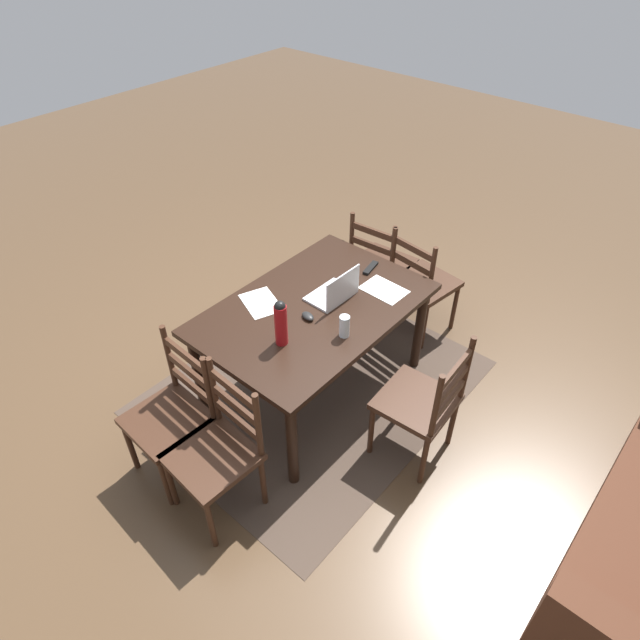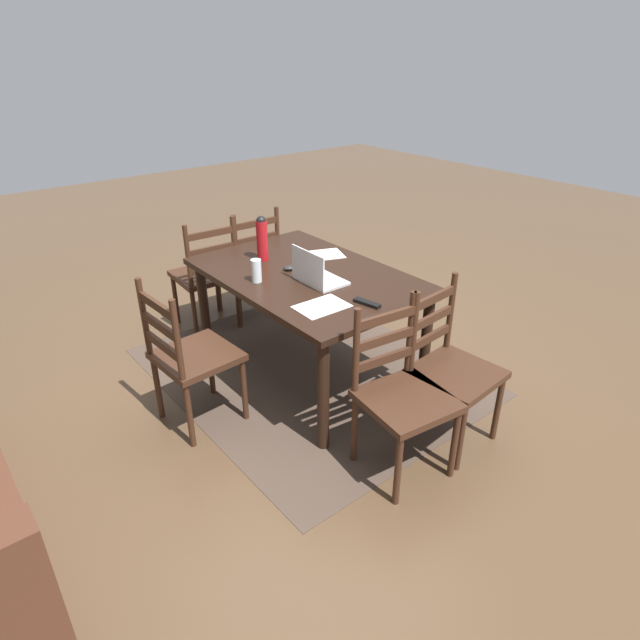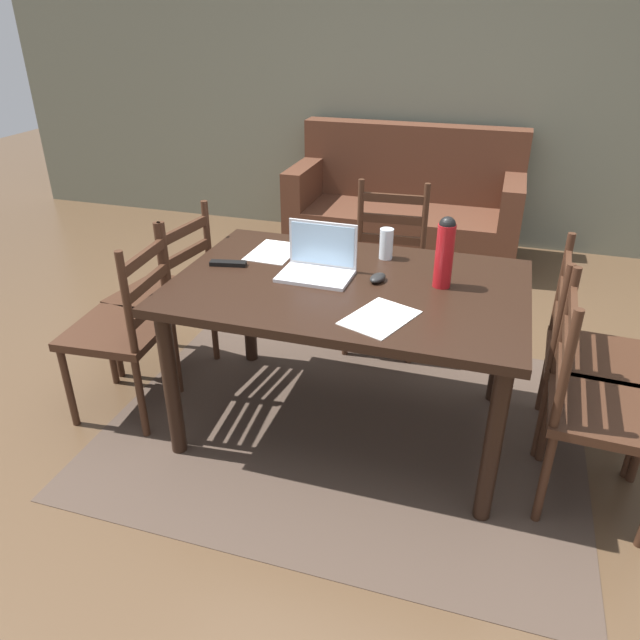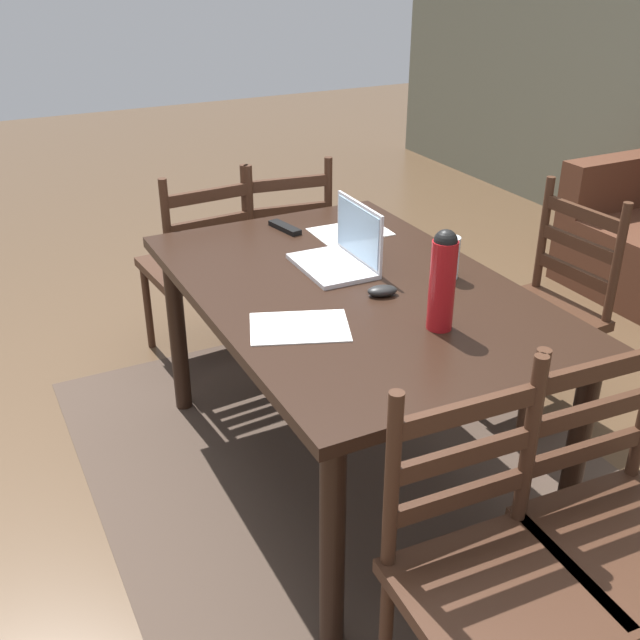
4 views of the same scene
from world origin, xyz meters
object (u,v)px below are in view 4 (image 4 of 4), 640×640
object	(u,v)px
water_bottle	(443,278)
drinking_glass	(450,258)
tv_remote	(285,227)
chair_left_far	(279,253)
chair_right_far	(619,530)
dining_table	(351,309)
laptop	(344,251)
chair_left_near	(200,268)
computer_mouse	(382,291)
chair_right_near	(492,585)
chair_far_head	(541,312)

from	to	relation	value
water_bottle	drinking_glass	distance (m)	0.39
tv_remote	chair_left_far	bearing A→B (deg)	58.34
chair_right_far	tv_remote	size ratio (longest dim) A/B	5.59
dining_table	chair_right_far	size ratio (longest dim) A/B	1.61
laptop	tv_remote	xyz separation A→B (m)	(-0.43, -0.03, -0.05)
chair_right_far	chair_left_near	xyz separation A→B (m)	(-2.11, -0.41, 0.00)
chair_left_near	water_bottle	bearing A→B (deg)	11.18
laptop	tv_remote	world-z (taller)	laptop
water_bottle	computer_mouse	distance (m)	0.31
chair_right_near	tv_remote	world-z (taller)	chair_right_near
chair_far_head	chair_right_far	bearing A→B (deg)	-32.48
chair_left_near	tv_remote	distance (m)	0.60
chair_left_near	tv_remote	xyz separation A→B (m)	(0.46, 0.22, 0.31)
chair_left_far	tv_remote	distance (m)	0.59
chair_left_far	chair_right_far	bearing A→B (deg)	0.22
chair_right_near	drinking_glass	xyz separation A→B (m)	(-0.96, 0.53, 0.37)
chair_right_far	water_bottle	world-z (taller)	water_bottle
laptop	tv_remote	bearing A→B (deg)	-175.53
dining_table	laptop	world-z (taller)	laptop
water_bottle	drinking_glass	bearing A→B (deg)	140.45
chair_right_far	laptop	world-z (taller)	laptop
chair_right_far	chair_left_near	bearing A→B (deg)	-169.12
chair_left_near	chair_right_near	size ratio (longest dim) A/B	1.00
dining_table	chair_right_near	size ratio (longest dim) A/B	1.61
chair_far_head	computer_mouse	xyz separation A→B (m)	(0.12, -0.83, 0.32)
laptop	computer_mouse	bearing A→B (deg)	-1.04
chair_right_near	water_bottle	world-z (taller)	water_bottle
chair_left_near	drinking_glass	world-z (taller)	chair_left_near
drinking_glass	chair_left_far	bearing A→B (deg)	-173.40
water_bottle	drinking_glass	xyz separation A→B (m)	(-0.30, 0.25, -0.09)
dining_table	chair_right_far	distance (m)	1.10
computer_mouse	chair_left_far	bearing A→B (deg)	-173.18
dining_table	chair_right_near	bearing A→B (deg)	-10.79
computer_mouse	tv_remote	xyz separation A→B (m)	(-0.71, -0.03, -0.01)
tv_remote	chair_left_near	bearing A→B (deg)	104.56
tv_remote	laptop	bearing A→B (deg)	-96.60
chair_far_head	chair_right_near	size ratio (longest dim) A/B	1.00
water_bottle	dining_table	bearing A→B (deg)	-167.64
dining_table	chair_left_far	distance (m)	1.09
chair_far_head	water_bottle	bearing A→B (deg)	-63.67
chair_far_head	chair_right_near	bearing A→B (deg)	-45.59
chair_left_far	computer_mouse	distance (m)	1.22
water_bottle	tv_remote	distance (m)	0.99
chair_far_head	water_bottle	xyz separation A→B (m)	(0.39, -0.79, 0.46)
chair_right_far	laptop	xyz separation A→B (m)	(-1.21, -0.15, 0.36)
chair_right_near	tv_remote	xyz separation A→B (m)	(-1.65, 0.22, 0.31)
chair_left_near	chair_left_far	xyz separation A→B (m)	(-0.00, 0.40, 0.00)
chair_far_head	drinking_glass	bearing A→B (deg)	-80.07
chair_far_head	computer_mouse	size ratio (longest dim) A/B	9.50
laptop	water_bottle	xyz separation A→B (m)	(0.55, 0.03, 0.10)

